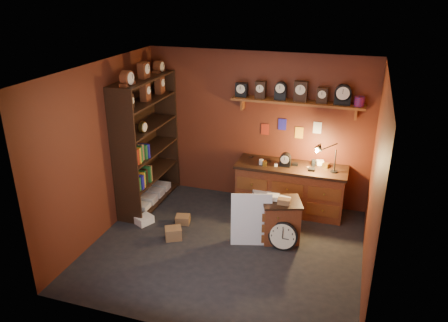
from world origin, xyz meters
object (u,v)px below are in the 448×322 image
(workbench, at_px, (290,186))
(low_cabinet, at_px, (281,218))
(big_round_clock, at_px, (283,236))
(shelving_unit, at_px, (145,138))

(workbench, xyz_separation_m, low_cabinet, (0.03, -0.98, -0.11))
(big_round_clock, bearing_deg, low_cabinet, 109.60)
(low_cabinet, relative_size, big_round_clock, 1.69)
(workbench, bearing_deg, big_round_clock, -84.42)
(workbench, relative_size, big_round_clock, 4.22)
(workbench, distance_m, big_round_clock, 1.27)
(shelving_unit, distance_m, low_cabinet, 2.72)
(shelving_unit, distance_m, workbench, 2.66)
(shelving_unit, relative_size, big_round_clock, 5.75)
(low_cabinet, bearing_deg, workbench, 72.37)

